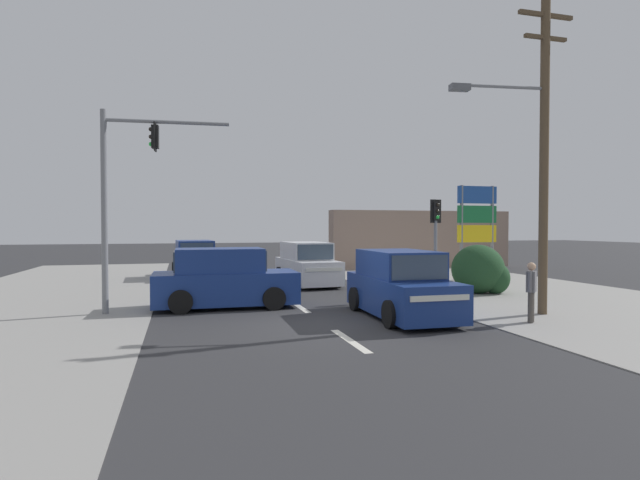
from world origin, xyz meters
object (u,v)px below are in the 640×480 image
object	(u,v)px
pedestal_signal_right_kerb	(436,231)
suv_receding_far	(401,286)
traffic_signal_mast	(124,184)
suv_oncoming_near	(194,260)
suv_crossing_left	(307,265)
shopping_plaza_sign	(477,219)
suv_kerbside_parked	(224,280)
pedestrian_at_kerb	(531,289)
utility_pole_foreground_right	(540,146)

from	to	relation	value
pedestal_signal_right_kerb	suv_receding_far	size ratio (longest dim) A/B	0.78
traffic_signal_mast	suv_receding_far	size ratio (longest dim) A/B	1.31
traffic_signal_mast	suv_oncoming_near	bearing A→B (deg)	77.76
traffic_signal_mast	suv_crossing_left	bearing A→B (deg)	39.85
suv_crossing_left	suv_oncoming_near	size ratio (longest dim) A/B	1.00
suv_oncoming_near	suv_receding_far	bearing A→B (deg)	-67.52
shopping_plaza_sign	suv_receding_far	xyz separation A→B (m)	(-7.91, -8.36, -2.10)
traffic_signal_mast	suv_crossing_left	world-z (taller)	traffic_signal_mast
suv_kerbside_parked	pedestrian_at_kerb	world-z (taller)	suv_kerbside_parked
traffic_signal_mast	suv_oncoming_near	xyz separation A→B (m)	(2.26, 10.42, -2.95)
utility_pole_foreground_right	suv_kerbside_parked	xyz separation A→B (m)	(-8.74, 3.84, -4.05)
traffic_signal_mast	shopping_plaza_sign	size ratio (longest dim) A/B	1.30
utility_pole_foreground_right	suv_receding_far	bearing A→B (deg)	168.97
pedestrian_at_kerb	utility_pole_foreground_right	bearing A→B (deg)	44.25
shopping_plaza_sign	suv_kerbside_parked	bearing A→B (deg)	-157.24
shopping_plaza_sign	suv_crossing_left	world-z (taller)	shopping_plaza_sign
utility_pole_foreground_right	shopping_plaza_sign	world-z (taller)	utility_pole_foreground_right
shopping_plaza_sign	suv_crossing_left	bearing A→B (deg)	178.96
utility_pole_foreground_right	suv_crossing_left	bearing A→B (deg)	116.53
suv_kerbside_parked	suv_receding_far	distance (m)	5.63
utility_pole_foreground_right	shopping_plaza_sign	bearing A→B (deg)	66.91
suv_crossing_left	traffic_signal_mast	bearing A→B (deg)	-140.15
shopping_plaza_sign	pedestrian_at_kerb	distance (m)	11.50
suv_kerbside_parked	suv_receding_far	xyz separation A→B (m)	(4.73, -3.06, 0.00)
shopping_plaza_sign	suv_kerbside_parked	world-z (taller)	shopping_plaza_sign
shopping_plaza_sign	suv_receding_far	size ratio (longest dim) A/B	1.01
shopping_plaza_sign	pedestrian_at_kerb	xyz separation A→B (m)	(-4.96, -10.17, -2.06)
pedestal_signal_right_kerb	utility_pole_foreground_right	bearing A→B (deg)	-71.90
utility_pole_foreground_right	pedestrian_at_kerb	xyz separation A→B (m)	(-1.06, -1.03, -4.01)
suv_kerbside_parked	suv_crossing_left	bearing A→B (deg)	53.08
suv_kerbside_parked	suv_receding_far	size ratio (longest dim) A/B	1.00
suv_kerbside_parked	suv_oncoming_near	size ratio (longest dim) A/B	0.98
suv_oncoming_near	traffic_signal_mast	bearing A→B (deg)	-102.24
utility_pole_foreground_right	suv_oncoming_near	xyz separation A→B (m)	(-9.41, 13.84, -4.05)
traffic_signal_mast	suv_kerbside_parked	bearing A→B (deg)	8.11
traffic_signal_mast	suv_receding_far	distance (m)	8.63
suv_crossing_left	pedestrian_at_kerb	bearing A→B (deg)	-70.90
suv_crossing_left	pedestrian_at_kerb	distance (m)	10.93
utility_pole_foreground_right	suv_crossing_left	world-z (taller)	utility_pole_foreground_right
suv_kerbside_parked	suv_crossing_left	world-z (taller)	same
shopping_plaza_sign	utility_pole_foreground_right	bearing A→B (deg)	-113.09
suv_oncoming_near	pedestrian_at_kerb	bearing A→B (deg)	-60.70
traffic_signal_mast	pedestal_signal_right_kerb	world-z (taller)	traffic_signal_mast
traffic_signal_mast	pedestrian_at_kerb	distance (m)	11.87
suv_oncoming_near	suv_kerbside_parked	bearing A→B (deg)	-86.14
utility_pole_foreground_right	shopping_plaza_sign	xyz separation A→B (m)	(3.90, 9.14, -1.95)
suv_kerbside_parked	suv_receding_far	world-z (taller)	same
suv_crossing_left	suv_receding_far	size ratio (longest dim) A/B	1.01
suv_receding_far	utility_pole_foreground_right	bearing A→B (deg)	-11.03
suv_oncoming_near	shopping_plaza_sign	bearing A→B (deg)	-19.47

